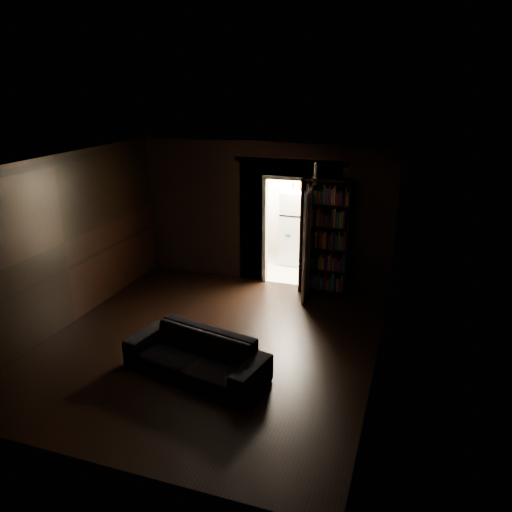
{
  "coord_description": "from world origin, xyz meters",
  "views": [
    {
      "loc": [
        2.86,
        -6.27,
        3.86
      ],
      "look_at": [
        0.46,
        0.9,
        1.2
      ],
      "focal_mm": 35.0,
      "sensor_mm": 36.0,
      "label": 1
    }
  ],
  "objects": [
    {
      "name": "refrigerator",
      "position": [
        0.42,
        4.03,
        0.82
      ],
      "size": [
        0.91,
        0.87,
        1.65
      ],
      "primitive_type": "cube",
      "rotation": [
        0.0,
        0.0,
        -0.31
      ],
      "color": "white",
      "rests_on": "ground"
    },
    {
      "name": "bookshelf",
      "position": [
        1.25,
        2.59,
        1.1
      ],
      "size": [
        0.96,
        0.61,
        2.2
      ],
      "primitive_type": "cube",
      "rotation": [
        0.0,
        0.0,
        0.35
      ],
      "color": "black",
      "rests_on": "ground"
    },
    {
      "name": "door",
      "position": [
        0.99,
        2.31,
        1.02
      ],
      "size": [
        0.1,
        0.85,
        2.05
      ],
      "primitive_type": "cube",
      "rotation": [
        0.0,
        0.0,
        1.63
      ],
      "color": "silver",
      "rests_on": "ground"
    },
    {
      "name": "figurine",
      "position": [
        1.02,
        2.61,
        2.34
      ],
      "size": [
        0.12,
        0.12,
        0.28
      ],
      "primitive_type": "cube",
      "rotation": [
        0.0,
        0.0,
        0.29
      ],
      "color": "white",
      "rests_on": "bookshelf"
    },
    {
      "name": "bottles",
      "position": [
        0.5,
        3.96,
        1.77
      ],
      "size": [
        0.57,
        0.13,
        0.23
      ],
      "primitive_type": "cube",
      "rotation": [
        0.0,
        0.0,
        -0.1
      ],
      "color": "black",
      "rests_on": "refrigerator"
    },
    {
      "name": "sofa",
      "position": [
        0.16,
        -0.82,
        0.39
      ],
      "size": [
        2.15,
        1.28,
        0.78
      ],
      "primitive_type": "imported",
      "rotation": [
        0.0,
        0.0,
        -0.21
      ],
      "color": "black",
      "rests_on": "ground"
    },
    {
      "name": "ground",
      "position": [
        0.0,
        0.0,
        0.0
      ],
      "size": [
        5.5,
        5.5,
        0.0
      ],
      "primitive_type": "plane",
      "color": "black",
      "rests_on": "ground"
    },
    {
      "name": "room_walls",
      "position": [
        -0.01,
        1.07,
        1.68
      ],
      "size": [
        5.02,
        5.61,
        2.84
      ],
      "color": "black",
      "rests_on": "ground"
    },
    {
      "name": "kitchen_alcove",
      "position": [
        0.5,
        3.87,
        1.21
      ],
      "size": [
        2.2,
        1.8,
        2.6
      ],
      "color": "beige",
      "rests_on": "ground"
    }
  ]
}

